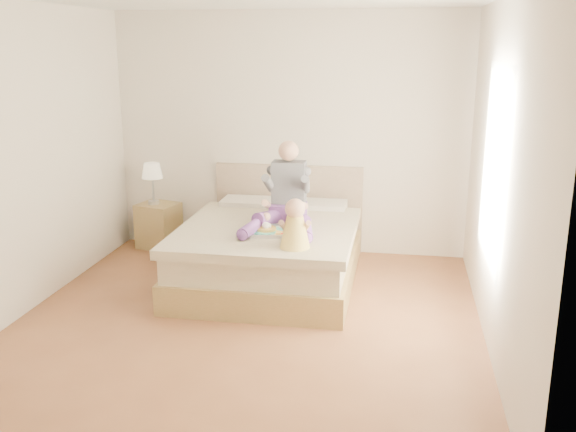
% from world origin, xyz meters
% --- Properties ---
extents(room, '(4.02, 4.22, 2.71)m').
position_xyz_m(room, '(0.08, 0.01, 1.51)').
color(room, brown).
rests_on(room, ground).
extents(bed, '(1.70, 2.18, 1.00)m').
position_xyz_m(bed, '(0.00, 1.08, 0.32)').
color(bed, olive).
rests_on(bed, ground).
extents(nightstand, '(0.52, 0.48, 0.53)m').
position_xyz_m(nightstand, '(-1.52, 1.88, 0.26)').
color(nightstand, olive).
rests_on(nightstand, ground).
extents(lamp, '(0.24, 0.24, 0.48)m').
position_xyz_m(lamp, '(-1.56, 1.86, 0.90)').
color(lamp, silver).
rests_on(lamp, nightstand).
extents(adult, '(0.70, 0.99, 0.83)m').
position_xyz_m(adult, '(0.16, 1.04, 0.85)').
color(adult, '#623482').
rests_on(adult, bed).
extents(tray, '(0.57, 0.48, 0.14)m').
position_xyz_m(tray, '(0.13, 0.69, 0.64)').
color(tray, silver).
rests_on(tray, bed).
extents(baby, '(0.29, 0.40, 0.44)m').
position_xyz_m(baby, '(0.37, 0.29, 0.79)').
color(baby, '#FBD04F').
rests_on(baby, bed).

